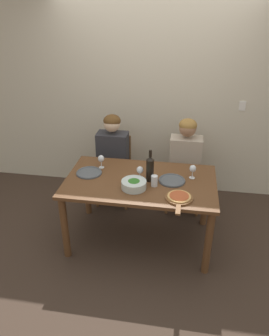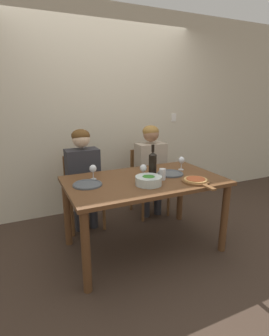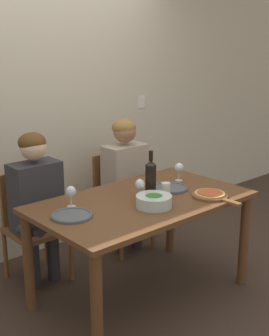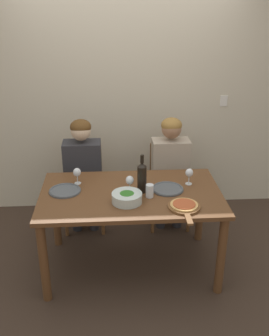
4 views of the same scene
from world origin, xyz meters
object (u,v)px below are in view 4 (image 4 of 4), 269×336
object	(u,v)px
person_woman	(83,166)
dinner_plate_right	(168,189)
wine_bottle	(142,177)
wine_glass_centre	(130,181)
wine_glass_left	(77,173)
wine_glass_right	(189,173)
person_man	(170,164)
chair_left	(85,184)
broccoli_bowl	(127,197)
dinner_plate_left	(65,191)
chair_right	(168,181)
water_tumbler	(150,191)
pizza_on_board	(184,206)

from	to	relation	value
person_woman	dinner_plate_right	size ratio (longest dim) A/B	4.39
wine_bottle	wine_glass_centre	distance (m)	0.11
wine_glass_left	wine_glass_right	size ratio (longest dim) A/B	1.00
dinner_plate_right	person_man	bearing A→B (deg)	79.32
dinner_plate_right	wine_glass_left	distance (m)	0.82
chair_left	wine_glass_left	world-z (taller)	wine_glass_left
broccoli_bowl	dinner_plate_left	size ratio (longest dim) A/B	0.91
chair_right	dinner_plate_right	world-z (taller)	chair_right
person_woman	wine_glass_centre	distance (m)	0.83
wine_bottle	water_tumbler	world-z (taller)	wine_bottle
wine_glass_right	pizza_on_board	bearing A→B (deg)	-105.33
person_man	dinner_plate_right	xyz separation A→B (m)	(-0.12, -0.66, 0.05)
dinner_plate_left	wine_bottle	bearing A→B (deg)	-3.91
chair_left	broccoli_bowl	size ratio (longest dim) A/B	3.47
chair_right	water_tumbler	size ratio (longest dim) A/B	7.67
wine_glass_centre	wine_glass_right	bearing A→B (deg)	12.48
dinner_plate_left	chair_left	bearing A→B (deg)	81.32
chair_right	person_woman	distance (m)	0.94
dinner_plate_right	wine_glass_left	size ratio (longest dim) A/B	1.83
dinner_plate_right	wine_glass_centre	world-z (taller)	wine_glass_centre
dinner_plate_right	water_tumbler	world-z (taller)	water_tumbler
person_man	pizza_on_board	size ratio (longest dim) A/B	3.01
chair_left	broccoli_bowl	distance (m)	1.11
wine_bottle	wine_glass_centre	xyz separation A→B (m)	(-0.10, 0.00, -0.04)
chair_left	water_tumbler	size ratio (longest dim) A/B	7.67
person_woman	water_tumbler	bearing A→B (deg)	-52.24
wine_bottle	wine_glass_right	world-z (taller)	wine_bottle
dinner_plate_right	wine_glass_right	bearing A→B (deg)	25.69
person_woman	wine_glass_left	world-z (taller)	person_woman
person_woman	person_man	distance (m)	0.90
wine_bottle	water_tumbler	size ratio (longest dim) A/B	3.03
dinner_plate_left	wine_glass_left	xyz separation A→B (m)	(0.10, 0.15, 0.10)
wine_glass_right	wine_glass_centre	size ratio (longest dim) A/B	1.00
person_woman	dinner_plate_left	xyz separation A→B (m)	(-0.11, -0.64, 0.05)
chair_right	person_man	bearing A→B (deg)	-90.00
water_tumbler	wine_bottle	bearing A→B (deg)	120.23
person_man	wine_glass_left	bearing A→B (deg)	-151.84
pizza_on_board	chair_left	bearing A→B (deg)	128.20
dinner_plate_left	wine_glass_centre	bearing A→B (deg)	-4.42
dinner_plate_left	dinner_plate_right	world-z (taller)	same
chair_left	pizza_on_board	xyz separation A→B (m)	(0.86, -1.10, 0.31)
dinner_plate_left	chair_right	bearing A→B (deg)	36.32
water_tumbler	person_woman	bearing A→B (deg)	127.76
dinner_plate_left	wine_glass_left	size ratio (longest dim) A/B	1.83
wine_bottle	wine_glass_right	bearing A→B (deg)	15.61
dinner_plate_right	water_tumbler	distance (m)	0.21
chair_left	water_tumbler	world-z (taller)	water_tumbler
dinner_plate_left	wine_glass_right	bearing A→B (deg)	3.93
pizza_on_board	broccoli_bowl	bearing A→B (deg)	163.99
chair_left	chair_right	bearing A→B (deg)	0.00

